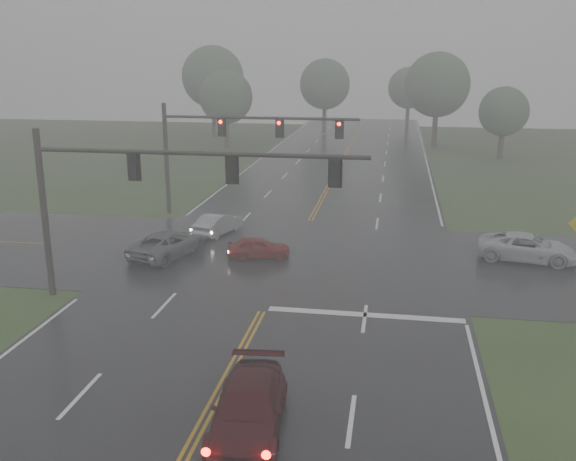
% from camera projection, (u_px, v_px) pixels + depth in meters
% --- Properties ---
extents(main_road, '(18.00, 160.00, 0.02)m').
position_uv_depth(main_road, '(285.00, 268.00, 33.90)').
color(main_road, black).
rests_on(main_road, ground).
extents(cross_street, '(120.00, 14.00, 0.02)m').
position_uv_depth(cross_street, '(291.00, 257.00, 35.80)').
color(cross_street, black).
rests_on(cross_street, ground).
extents(stop_bar, '(8.50, 0.50, 0.01)m').
position_uv_depth(stop_bar, '(365.00, 315.00, 27.86)').
color(stop_bar, white).
rests_on(stop_bar, ground).
extents(sedan_maroon, '(2.50, 5.25, 1.48)m').
position_uv_depth(sedan_maroon, '(249.00, 430.00, 19.38)').
color(sedan_maroon, '#390A0D').
rests_on(sedan_maroon, ground).
extents(sedan_red, '(3.73, 2.21, 1.19)m').
position_uv_depth(sedan_red, '(259.00, 258.00, 35.63)').
color(sedan_red, maroon).
rests_on(sedan_red, ground).
extents(sedan_silver, '(2.45, 4.25, 1.32)m').
position_uv_depth(sedan_silver, '(218.00, 234.00, 40.30)').
color(sedan_silver, '#95979C').
rests_on(sedan_silver, ground).
extents(car_grey, '(3.72, 5.57, 1.42)m').
position_uv_depth(car_grey, '(168.00, 256.00, 35.91)').
color(car_grey, '#4F5156').
rests_on(car_grey, ground).
extents(pickup_white, '(5.65, 3.34, 1.47)m').
position_uv_depth(pickup_white, '(527.00, 261.00, 35.19)').
color(pickup_white, silver).
rests_on(pickup_white, ground).
extents(signal_gantry_near, '(14.87, 0.34, 7.80)m').
position_uv_depth(signal_gantry_near, '(138.00, 183.00, 28.08)').
color(signal_gantry_near, black).
rests_on(signal_gantry_near, ground).
extents(signal_gantry_far, '(13.46, 0.39, 7.72)m').
position_uv_depth(signal_gantry_far, '(224.00, 138.00, 43.49)').
color(signal_gantry_far, black).
rests_on(signal_gantry_far, ground).
extents(tree_nw_a, '(6.22, 6.22, 9.14)m').
position_uv_depth(tree_nw_a, '(226.00, 97.00, 74.56)').
color(tree_nw_a, '#362923').
rests_on(tree_nw_a, ground).
extents(tree_ne_a, '(7.61, 7.61, 11.17)m').
position_uv_depth(tree_ne_a, '(437.00, 85.00, 75.35)').
color(tree_ne_a, '#362923').
rests_on(tree_ne_a, ground).
extents(tree_n_mid, '(6.99, 6.99, 10.27)m').
position_uv_depth(tree_n_mid, '(325.00, 84.00, 89.04)').
color(tree_n_mid, '#362923').
rests_on(tree_n_mid, ground).
extents(tree_e_near, '(5.19, 5.19, 7.63)m').
position_uv_depth(tree_e_near, '(504.00, 112.00, 67.46)').
color(tree_e_near, '#362923').
rests_on(tree_e_near, ground).
extents(tree_nw_b, '(8.16, 8.16, 11.99)m').
position_uv_depth(tree_nw_b, '(213.00, 77.00, 84.80)').
color(tree_nw_b, '#362923').
rests_on(tree_nw_b, ground).
extents(tree_n_far, '(6.13, 6.13, 9.01)m').
position_uv_depth(tree_n_far, '(409.00, 88.00, 95.36)').
color(tree_n_far, '#362923').
rests_on(tree_n_far, ground).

